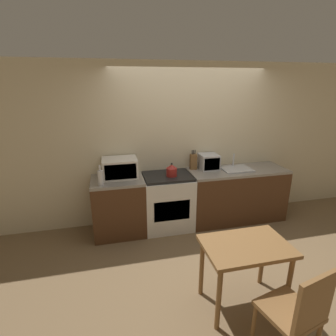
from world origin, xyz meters
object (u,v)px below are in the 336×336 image
object	(u,v)px
microwave	(120,168)
dining_table	(245,254)
stove_range	(168,201)
dining_chair	(298,311)
kettle	(172,170)
bottle	(100,178)
toaster_oven	(209,162)

from	to	relation	value
microwave	dining_table	xyz separation A→B (m)	(1.13, -1.83, -0.42)
microwave	dining_table	world-z (taller)	microwave
stove_range	dining_chair	world-z (taller)	dining_chair
kettle	bottle	world-z (taller)	bottle
toaster_oven	dining_table	world-z (taller)	toaster_oven
stove_range	microwave	xyz separation A→B (m)	(-0.72, 0.09, 0.60)
kettle	dining_table	distance (m)	1.77
toaster_oven	dining_chair	world-z (taller)	toaster_oven
toaster_oven	dining_table	distance (m)	1.95
microwave	dining_table	bearing A→B (deg)	-58.37
stove_range	microwave	size ratio (longest dim) A/B	1.73
dining_table	dining_chair	size ratio (longest dim) A/B	0.93
bottle	dining_chair	size ratio (longest dim) A/B	0.32
stove_range	toaster_oven	size ratio (longest dim) A/B	3.00
bottle	toaster_oven	distance (m)	1.78
toaster_oven	dining_table	size ratio (longest dim) A/B	0.35
kettle	microwave	size ratio (longest dim) A/B	0.40
kettle	bottle	size ratio (longest dim) A/B	0.71
bottle	dining_table	xyz separation A→B (m)	(1.41, -1.54, -0.39)
stove_range	dining_chair	distance (m)	2.44
toaster_oven	dining_chair	size ratio (longest dim) A/B	0.32
dining_chair	microwave	bearing A→B (deg)	103.89
kettle	dining_chair	world-z (taller)	kettle
toaster_oven	kettle	bearing A→B (deg)	-164.53
kettle	bottle	distance (m)	1.07
microwave	toaster_oven	distance (m)	1.46
toaster_oven	microwave	bearing A→B (deg)	-177.97
microwave	toaster_oven	size ratio (longest dim) A/B	1.73
toaster_oven	dining_chair	bearing A→B (deg)	-94.57
toaster_oven	dining_table	bearing A→B (deg)	-99.98
kettle	toaster_oven	world-z (taller)	toaster_oven
stove_range	bottle	world-z (taller)	bottle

